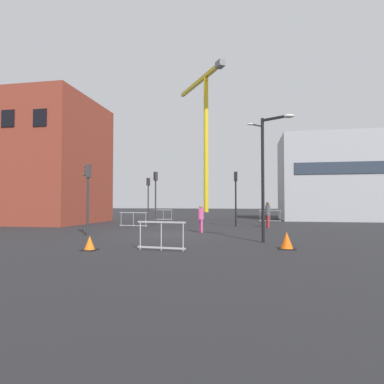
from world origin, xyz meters
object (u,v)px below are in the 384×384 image
(traffic_light_corner, at_px, (148,192))
(pedestrian_waiting, at_px, (268,213))
(traffic_light_verge, at_px, (156,189))
(traffic_cone_on_verge, at_px, (90,243))
(traffic_light_median, at_px, (236,190))
(traffic_cone_orange, at_px, (287,241))
(streetlamp_short, at_px, (267,167))
(construction_crane, at_px, (205,121))
(pedestrian_walking, at_px, (201,217))
(streetlamp_tall, at_px, (262,167))
(traffic_light_island, at_px, (88,188))

(traffic_light_corner, height_order, pedestrian_waiting, traffic_light_corner)
(traffic_light_verge, xyz_separation_m, traffic_cone_on_verge, (1.60, -13.84, -2.61))
(traffic_light_median, distance_m, pedestrian_waiting, 2.94)
(traffic_cone_orange, bearing_deg, streetlamp_short, 108.43)
(traffic_cone_orange, distance_m, traffic_cone_on_verge, 7.46)
(construction_crane, height_order, traffic_cone_orange, construction_crane)
(streetlamp_short, height_order, traffic_cone_on_verge, streetlamp_short)
(construction_crane, xyz_separation_m, traffic_light_verge, (0.86, -36.15, -14.84))
(traffic_light_verge, bearing_deg, construction_crane, 91.37)
(pedestrian_waiting, distance_m, traffic_cone_orange, 10.72)
(traffic_light_median, bearing_deg, pedestrian_walking, -109.36)
(pedestrian_walking, bearing_deg, traffic_light_verge, 127.30)
(construction_crane, bearing_deg, streetlamp_short, -78.91)
(streetlamp_tall, bearing_deg, pedestrian_waiting, -82.65)
(traffic_light_verge, height_order, traffic_cone_on_verge, traffic_light_verge)
(traffic_light_median, height_order, traffic_cone_on_verge, traffic_light_median)
(construction_crane, bearing_deg, pedestrian_walking, -82.58)
(streetlamp_short, bearing_deg, traffic_cone_on_verge, -152.77)
(traffic_light_corner, bearing_deg, pedestrian_waiting, -26.86)
(traffic_light_island, bearing_deg, construction_crane, 89.64)
(construction_crane, relative_size, pedestrian_waiting, 14.74)
(traffic_light_median, bearing_deg, traffic_light_island, -133.23)
(traffic_light_verge, relative_size, pedestrian_waiting, 2.34)
(traffic_light_verge, bearing_deg, streetlamp_short, -51.55)
(streetlamp_short, distance_m, traffic_light_island, 9.56)
(construction_crane, height_order, traffic_light_corner, construction_crane)
(traffic_cone_orange, xyz_separation_m, traffic_cone_on_verge, (-7.28, -1.60, -0.05))
(traffic_light_median, relative_size, pedestrian_walking, 2.51)
(traffic_light_corner, xyz_separation_m, pedestrian_waiting, (10.64, -5.39, -1.67))
(construction_crane, distance_m, traffic_light_island, 47.54)
(traffic_light_island, height_order, pedestrian_walking, traffic_light_island)
(traffic_cone_orange, bearing_deg, pedestrian_walking, 124.56)
(traffic_light_verge, height_order, pedestrian_walking, traffic_light_verge)
(pedestrian_walking, bearing_deg, pedestrian_waiting, 47.51)
(traffic_light_corner, bearing_deg, traffic_cone_orange, -56.28)
(traffic_cone_on_verge, bearing_deg, traffic_light_corner, 101.05)
(traffic_light_island, bearing_deg, streetlamp_tall, 45.18)
(traffic_light_median, height_order, pedestrian_walking, traffic_light_median)
(pedestrian_walking, bearing_deg, streetlamp_short, -49.99)
(traffic_cone_orange, relative_size, traffic_cone_on_verge, 1.20)
(streetlamp_tall, xyz_separation_m, streetlamp_short, (-0.22, -11.18, -1.26))
(traffic_light_verge, xyz_separation_m, pedestrian_waiting, (8.79, -1.55, -1.78))
(construction_crane, xyz_separation_m, streetlamp_short, (9.13, -46.56, -14.34))
(traffic_light_corner, relative_size, traffic_light_median, 1.00)
(streetlamp_tall, relative_size, streetlamp_short, 1.42)
(construction_crane, xyz_separation_m, traffic_light_corner, (-0.99, -32.32, -14.95))
(construction_crane, xyz_separation_m, traffic_light_island, (-0.28, -45.08, -15.11))
(traffic_cone_orange, bearing_deg, streetlamp_tall, 91.73)
(construction_crane, xyz_separation_m, pedestrian_walking, (5.50, -42.24, -16.75))
(construction_crane, distance_m, traffic_cone_on_verge, 53.01)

